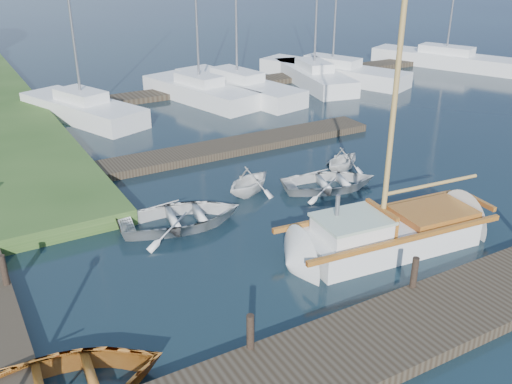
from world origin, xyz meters
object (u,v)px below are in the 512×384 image
mooring_post_4 (4,270)px  marina_boat_4 (314,75)px  marina_boat_2 (199,90)px  tender_d (343,157)px  tender_c (330,179)px  tender_b (249,178)px  marina_boat_0 (82,107)px  marina_boat_7 (445,58)px  marina_boat_5 (332,71)px  mooring_post_2 (414,272)px  sailboat (391,235)px  mooring_post_1 (250,332)px  tender_a (181,214)px  marina_boat_3 (237,85)px

mooring_post_4 → marina_boat_4: (19.15, 14.29, -0.13)m
marina_boat_2 → tender_d: bearing=168.2°
marina_boat_2 → tender_c: bearing=161.5°
tender_b → marina_boat_0: bearing=-12.1°
mooring_post_4 → marina_boat_7: size_ratio=0.07×
marina_boat_5 → marina_boat_0: bearing=69.7°
marina_boat_0 → mooring_post_2: bearing=168.2°
sailboat → marina_boat_5: bearing=63.2°
tender_c → tender_d: size_ratio=1.73×
mooring_post_1 → tender_a: mooring_post_1 is taller
mooring_post_1 → marina_boat_3: bearing=62.6°
tender_b → tender_d: size_ratio=1.09×
marina_boat_3 → marina_boat_4: (5.14, -0.03, -0.01)m
marina_boat_3 → marina_boat_7: (15.77, -0.30, -0.01)m
marina_boat_0 → tender_d: bearing=-170.6°
marina_boat_4 → marina_boat_7: 10.63m
sailboat → tender_a: sailboat is taller
mooring_post_1 → mooring_post_2: bearing=0.0°
marina_boat_3 → marina_boat_2: bearing=78.1°
sailboat → mooring_post_4: bearing=169.2°
tender_c → marina_boat_7: bearing=-40.0°
mooring_post_1 → marina_boat_2: (7.73, 19.33, -0.12)m
marina_boat_0 → marina_boat_3: 8.59m
sailboat → marina_boat_4: size_ratio=0.95×
mooring_post_4 → marina_boat_3: 20.03m
mooring_post_4 → marina_boat_2: marina_boat_2 is taller
tender_d → tender_a: bearing=77.9°
mooring_post_2 → sailboat: 2.54m
sailboat → marina_boat_3: (4.23, 17.15, 0.23)m
mooring_post_1 → marina_boat_7: (25.77, 19.01, -0.13)m
tender_a → tender_b: bearing=-61.3°
marina_boat_0 → marina_boat_4: size_ratio=1.13×
mooring_post_1 → sailboat: (5.77, 2.16, -0.36)m
marina_boat_2 → marina_boat_3: marina_boat_3 is taller
mooring_post_1 → tender_b: size_ratio=0.38×
marina_boat_0 → tender_b: bearing=171.9°
marina_boat_5 → marina_boat_7: (8.94, -0.71, 0.01)m
mooring_post_1 → marina_boat_2: 20.82m
mooring_post_2 → tender_d: (3.68, 7.49, -0.19)m
mooring_post_4 → sailboat: size_ratio=0.08×
sailboat → marina_boat_0: marina_boat_0 is taller
mooring_post_2 → marina_boat_7: marina_boat_7 is taller
mooring_post_4 → tender_c: bearing=7.0°
sailboat → tender_a: size_ratio=2.62×
sailboat → marina_boat_4: (9.37, 17.12, 0.22)m
tender_a → marina_boat_4: bearing=-38.6°
mooring_post_4 → tender_b: 8.43m
mooring_post_2 → marina_boat_0: 19.26m
marina_boat_7 → mooring_post_1: bearing=103.2°
marina_boat_4 → marina_boat_7: size_ratio=0.88×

